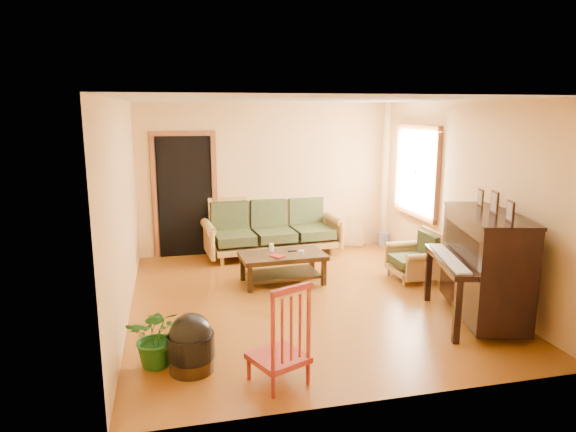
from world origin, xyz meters
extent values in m
plane|color=#69370D|center=(0.00, 0.00, 0.00)|extent=(5.00, 5.00, 0.00)
cube|color=black|center=(-1.45, 2.48, 1.02)|extent=(1.08, 0.16, 2.05)
cube|color=white|center=(2.21, 1.30, 1.50)|extent=(0.12, 1.36, 1.46)
cube|color=#A1773B|center=(0.01, 2.15, 0.50)|extent=(2.38, 1.15, 0.99)
cube|color=black|center=(-0.15, 0.70, 0.22)|extent=(1.24, 0.72, 0.44)
cube|color=#A1773B|center=(1.76, 0.42, 0.37)|extent=(0.71, 0.75, 0.74)
cube|color=black|center=(1.88, -1.15, 0.66)|extent=(1.22, 1.66, 1.31)
cylinder|color=black|center=(-1.57, -1.60, 0.22)|extent=(0.57, 0.57, 0.43)
cube|color=maroon|center=(-0.79, -2.00, 0.49)|extent=(0.62, 0.65, 0.98)
cube|color=#B2943B|center=(1.51, 2.36, 0.29)|extent=(0.44, 0.21, 0.57)
cylinder|color=#3648A3|center=(2.12, 2.32, 0.12)|extent=(0.20, 0.20, 0.25)
imported|color=#1C5618|center=(-1.88, -1.42, 0.31)|extent=(0.63, 0.57, 0.62)
imported|color=maroon|center=(-0.32, 0.52, 0.45)|extent=(0.24, 0.25, 0.02)
cylinder|color=white|center=(-0.28, 0.86, 0.50)|extent=(0.08, 0.08, 0.12)
cylinder|color=silver|center=(0.10, 0.62, 0.47)|extent=(0.10, 0.10, 0.05)
cube|color=black|center=(0.02, 0.79, 0.45)|extent=(0.14, 0.05, 0.01)
camera|label=1|loc=(-1.69, -6.26, 2.49)|focal=32.00mm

